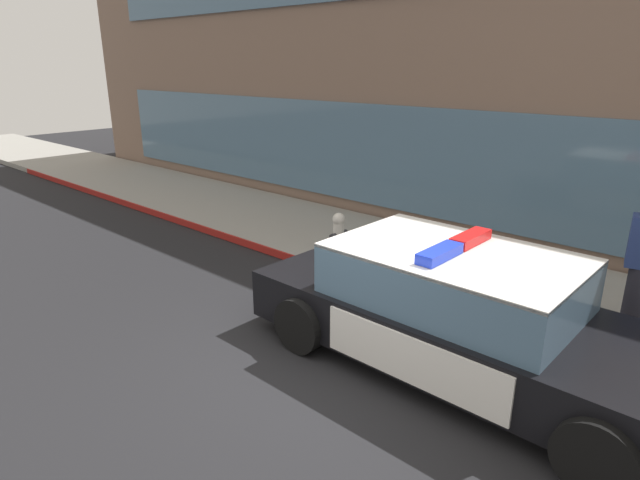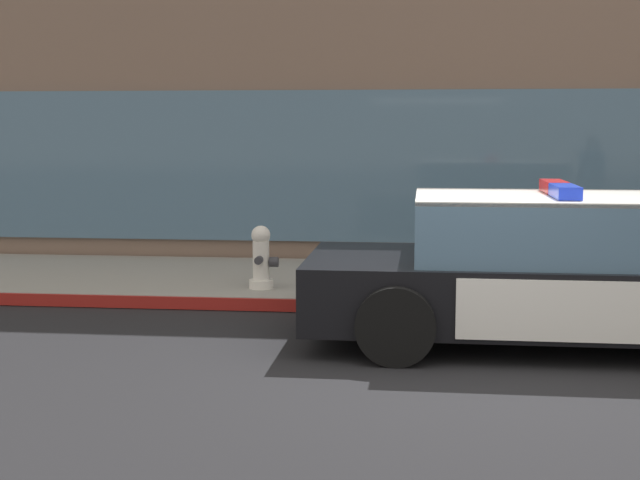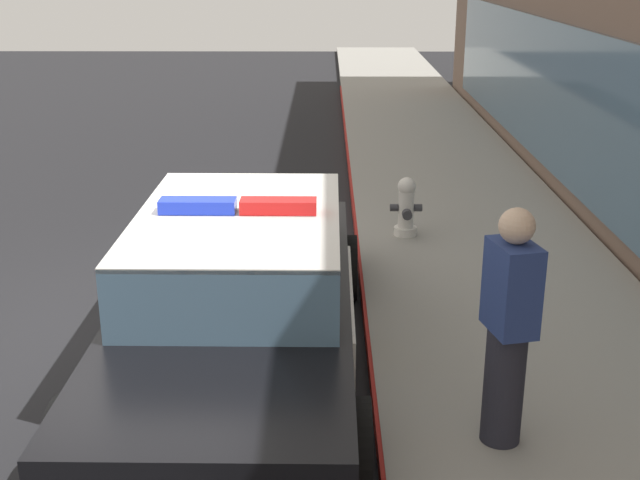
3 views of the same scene
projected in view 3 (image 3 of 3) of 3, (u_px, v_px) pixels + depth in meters
The scene contains 6 objects.
ground at pixel (136, 317), 8.10m from camera, with size 48.00×48.00×0.00m, color black.
sidewalk at pixel (513, 311), 8.05m from camera, with size 48.00×2.90×0.15m, color gray.
curb_red_paint at pixel (365, 311), 8.06m from camera, with size 28.80×0.04×0.14m, color maroon.
police_cruiser at pixel (239, 297), 6.84m from camera, with size 4.99×2.10×1.49m.
fire_hydrant at pixel (406, 207), 9.91m from camera, with size 0.34×0.39×0.73m.
pedestrian_on_sidewalk at pixel (508, 328), 5.50m from camera, with size 0.45×0.34×1.71m.
Camera 3 is at (7.39, 1.88, 3.38)m, focal length 45.86 mm.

